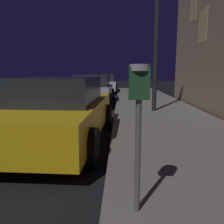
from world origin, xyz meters
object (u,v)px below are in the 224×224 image
at_px(car_white, 103,83).
at_px(street_lamp, 157,14).
at_px(car_yellow_cab, 59,111).
at_px(parking_meter, 139,103).
at_px(car_silver, 93,90).

bearing_deg(car_white, street_lamp, -74.54).
bearing_deg(car_white, car_yellow_cab, -90.01).
bearing_deg(parking_meter, car_white, 95.51).
relative_size(parking_meter, car_white, 0.32).
distance_m(parking_meter, car_white, 15.74).
relative_size(car_silver, street_lamp, 0.89).
distance_m(car_silver, car_white, 6.48).
bearing_deg(street_lamp, car_yellow_cab, -126.49).
xyz_separation_m(car_yellow_cab, car_silver, (0.00, 6.38, 0.00)).
distance_m(car_yellow_cab, car_white, 12.86).
xyz_separation_m(car_silver, car_white, (0.00, 6.48, 0.02)).
height_order(parking_meter, car_yellow_cab, parking_meter).
xyz_separation_m(car_yellow_cab, car_white, (0.00, 12.86, 0.02)).
bearing_deg(car_yellow_cab, car_silver, 89.99).
distance_m(car_yellow_cab, street_lamp, 5.20).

